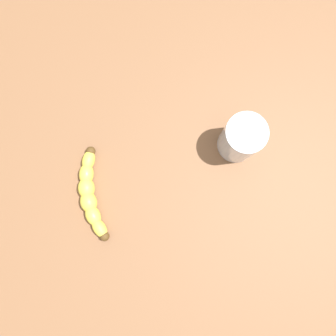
% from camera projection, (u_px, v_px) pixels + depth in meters
% --- Properties ---
extents(wooden_tabletop, '(1.20, 1.20, 0.03)m').
position_uv_depth(wooden_tabletop, '(187.00, 175.00, 0.84)').
color(wooden_tabletop, brown).
rests_on(wooden_tabletop, ground).
extents(banana, '(0.18, 0.13, 0.04)m').
position_uv_depth(banana, '(91.00, 195.00, 0.80)').
color(banana, '#E2D347').
rests_on(banana, wooden_tabletop).
extents(smoothie_glass, '(0.08, 0.08, 0.13)m').
position_uv_depth(smoothie_glass, '(242.00, 139.00, 0.77)').
color(smoothie_glass, silver).
rests_on(smoothie_glass, wooden_tabletop).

